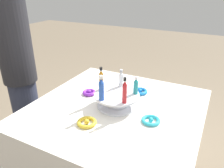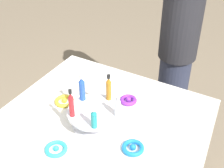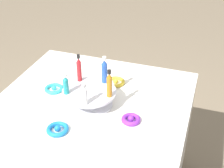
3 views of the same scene
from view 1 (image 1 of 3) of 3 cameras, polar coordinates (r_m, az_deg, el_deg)
party_table at (r=1.54m, az=1.08°, el=-17.28°), size 0.98×0.98×0.71m
display_stand at (r=1.30m, az=1.23°, el=-4.09°), size 0.27×0.27×0.08m
bottle_red at (r=1.16m, az=3.32°, el=-1.95°), size 0.02×0.02×0.15m
bottle_teal at (r=1.27m, az=6.24°, el=-0.51°), size 0.03×0.03×0.11m
bottle_clear at (r=1.36m, az=2.39°, el=1.41°), size 0.03×0.03×0.11m
bottle_amber at (r=1.31m, az=-2.84°, el=1.19°), size 0.03×0.03×0.14m
bottle_blue at (r=1.19m, az=-2.81°, el=-1.29°), size 0.03×0.03×0.15m
ribbon_bow_purple at (r=1.47m, az=-5.97°, el=-2.21°), size 0.09×0.09×0.03m
ribbon_bow_gold at (r=1.17m, az=-6.62°, el=-9.90°), size 0.10×0.10×0.03m
ribbon_bow_teal at (r=1.20m, az=10.11°, el=-9.31°), size 0.10×0.10×0.03m
ribbon_bow_blue at (r=1.49m, az=7.29°, el=-1.90°), size 0.10×0.10×0.03m
person_figure at (r=1.90m, az=-23.33°, el=4.47°), size 0.26×0.26×1.55m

